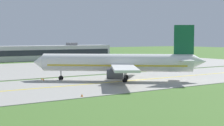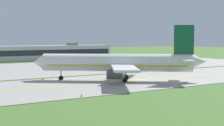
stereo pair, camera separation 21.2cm
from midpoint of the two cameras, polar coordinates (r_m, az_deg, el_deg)
ground_plane at (r=80.90m, az=4.36°, el=-2.85°), size 500.00×500.00×0.00m
taxiway_strip at (r=80.89m, az=4.36°, el=-2.82°), size 240.00×28.00×0.10m
apron_pad at (r=121.37m, az=-4.03°, el=-0.50°), size 140.00×52.00×0.10m
taxiway_centreline at (r=80.89m, az=4.36°, el=-2.78°), size 220.00×0.60×0.01m
airplane_lead at (r=79.03m, az=1.07°, el=0.01°), size 33.26×29.35×12.70m
service_truck_baggage at (r=155.77m, az=6.80°, el=1.05°), size 6.15×4.99×2.65m
service_truck_fuel at (r=126.36m, az=-6.22°, el=0.35°), size 6.34×3.90×2.60m
terminal_building at (r=156.78m, az=-10.53°, el=1.66°), size 59.77×9.39×7.66m
traffic_cone_near_edge at (r=82.87m, az=-11.48°, el=-2.55°), size 0.44×0.44×0.60m
traffic_cone_mid_edge at (r=58.03m, az=-5.06°, el=-5.32°), size 0.44×0.44×0.60m
traffic_cone_far_edge at (r=81.22m, az=-11.25°, el=-2.68°), size 0.44×0.44×0.60m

